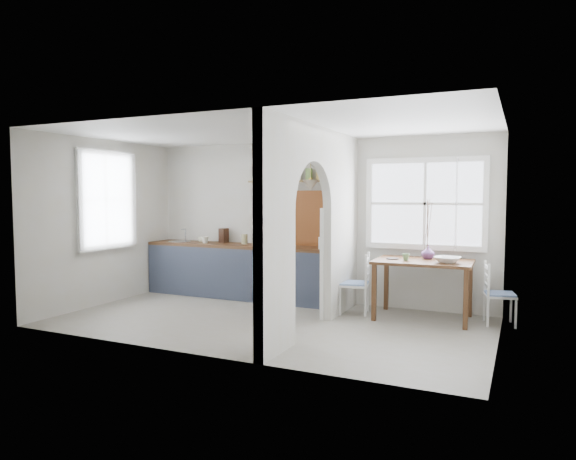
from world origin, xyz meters
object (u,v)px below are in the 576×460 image
at_px(kettle, 323,242).
at_px(chair_left, 354,283).
at_px(chair_right, 500,294).
at_px(dining_table, 423,290).
at_px(vase, 428,252).

bearing_deg(kettle, chair_left, -38.32).
relative_size(chair_right, kettle, 3.81).
relative_size(chair_left, chair_right, 1.07).
relative_size(dining_table, chair_left, 1.48).
distance_m(dining_table, vase, 0.54).
height_order(chair_right, kettle, kettle).
xyz_separation_m(dining_table, chair_right, (0.99, 0.10, 0.01)).
bearing_deg(chair_left, dining_table, 84.17).
height_order(dining_table, vase, vase).
xyz_separation_m(chair_left, chair_right, (1.96, 0.18, -0.03)).
relative_size(dining_table, chair_right, 1.58).
relative_size(chair_left, vase, 4.66).
height_order(chair_left, chair_right, chair_left).
distance_m(chair_left, vase, 1.14).
xyz_separation_m(chair_left, kettle, (-0.57, 0.20, 0.56)).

